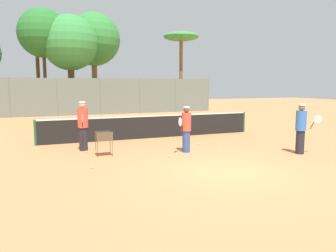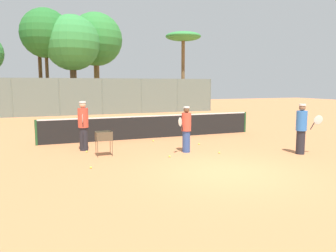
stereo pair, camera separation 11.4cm
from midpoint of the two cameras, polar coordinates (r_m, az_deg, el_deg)
The scene contains 18 objects.
ground_plane at distance 9.67m, azimuth 10.53°, elevation -7.89°, with size 80.00×80.00×0.00m, color #D37F4C.
tennis_net at distance 15.31m, azimuth -2.37°, elevation -0.03°, with size 10.29×0.10×1.07m.
back_fence at distance 27.65m, azimuth -11.26°, elevation 5.06°, with size 20.37×0.08×2.98m.
tree_0 at distance 32.82m, azimuth 2.77°, elevation 14.87°, with size 3.43×3.43×7.52m.
tree_2 at distance 32.31m, azimuth -12.37°, elevation 14.45°, with size 4.92×4.92×9.12m.
tree_3 at distance 31.97m, azimuth -21.50°, elevation 14.33°, with size 2.46×2.46×8.07m.
tree_4 at distance 30.00m, azimuth -16.24°, elevation 13.65°, with size 4.71×4.71×8.37m.
tree_5 at distance 30.44m, azimuth -20.48°, elevation 14.86°, with size 4.13×4.13×8.84m.
player_white_outfit at distance 12.70m, azimuth 22.46°, elevation -0.37°, with size 0.81×0.63×1.81m.
player_red_cap at distance 12.07m, azimuth 3.46°, elevation -0.47°, with size 0.74×0.67×1.70m.
player_yellow_shirt at distance 12.77m, azimuth -14.29°, elevation 0.14°, with size 0.39×0.94×1.87m.
ball_cart at distance 11.66m, azimuth -10.83°, elevation -2.04°, with size 0.56×0.41×0.87m.
tennis_ball_0 at distance 14.49m, azimuth -2.37°, elevation -2.55°, with size 0.07×0.07×0.07m, color #D1E54C.
tennis_ball_1 at distance 13.74m, azimuth 5.66°, elevation -3.12°, with size 0.07×0.07×0.07m, color #D1E54C.
tennis_ball_2 at distance 12.50m, azimuth -13.73°, elevation -4.35°, with size 0.07×0.07×0.07m, color #D1E54C.
tennis_ball_3 at distance 12.12m, azimuth 9.19°, elevation -4.59°, with size 0.07×0.07×0.07m, color #D1E54C.
tennis_ball_4 at distance 11.36m, azimuth 0.55°, elevation -5.30°, with size 0.07×0.07×0.07m, color #D1E54C.
tennis_ball_5 at distance 10.14m, azimuth -12.97°, elevation -7.04°, with size 0.07×0.07×0.07m, color #D1E54C.
Camera 2 is at (-4.96, -7.89, 2.52)m, focal length 35.00 mm.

